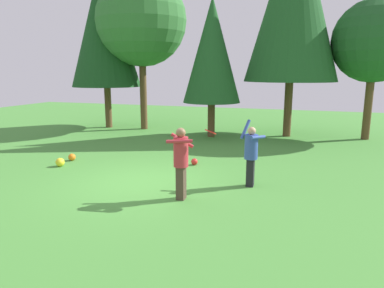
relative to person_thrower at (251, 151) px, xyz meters
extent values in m
plane|color=#478C38|center=(-2.81, -0.58, -0.92)|extent=(40.00, 40.00, 0.00)
cube|color=black|center=(0.00, 0.00, -0.56)|extent=(0.19, 0.22, 0.73)
cylinder|color=#334C9E|center=(0.00, 0.00, 0.12)|extent=(0.34, 0.34, 0.63)
sphere|color=tan|center=(0.00, 0.00, 0.53)|extent=(0.21, 0.21, 0.21)
cylinder|color=#334C9E|center=(0.18, -0.09, 0.40)|extent=(0.33, 0.52, 0.12)
cylinder|color=#334C9E|center=(-0.18, 0.09, 0.55)|extent=(0.24, 0.36, 0.49)
cube|color=#4C382D|center=(-1.37, -1.46, -0.53)|extent=(0.19, 0.22, 0.79)
cylinder|color=#B72D38|center=(-1.37, -1.46, 0.21)|extent=(0.34, 0.34, 0.69)
sphere|color=#8C6647|center=(-1.37, -1.46, 0.65)|extent=(0.22, 0.22, 0.22)
cylinder|color=#B72D38|center=(-1.41, -1.26, 0.43)|extent=(0.55, 0.18, 0.36)
cylinder|color=#B72D38|center=(-1.33, -1.65, 0.49)|extent=(0.59, 0.19, 0.11)
cylinder|color=red|center=(-0.71, -1.33, 0.69)|extent=(0.37, 0.37, 0.13)
sphere|color=red|center=(-2.02, 1.54, -0.82)|extent=(0.21, 0.21, 0.21)
sphere|color=yellow|center=(-5.96, 0.03, -0.79)|extent=(0.27, 0.27, 0.27)
sphere|color=orange|center=(-6.08, 0.77, -0.80)|extent=(0.24, 0.24, 0.24)
cylinder|color=brown|center=(3.74, 8.05, 0.65)|extent=(0.33, 0.33, 3.14)
sphere|color=#1E5123|center=(3.74, 8.05, 3.25)|extent=(3.45, 3.45, 3.45)
cylinder|color=brown|center=(-8.75, 7.44, 1.03)|extent=(0.34, 0.34, 3.90)
cone|color=#19471E|center=(-8.75, 7.44, 4.35)|extent=(3.51, 3.51, 6.24)
cylinder|color=brown|center=(-6.73, 7.55, 1.09)|extent=(0.34, 0.34, 4.03)
sphere|color=#337033|center=(-6.73, 7.55, 4.44)|extent=(4.43, 4.43, 4.43)
cylinder|color=brown|center=(-2.86, 6.55, 0.49)|extent=(0.33, 0.33, 2.84)
cone|color=#1E5123|center=(-2.86, 6.55, 2.91)|extent=(2.55, 2.55, 4.54)
cylinder|color=brown|center=(0.42, 7.75, 1.33)|extent=(0.35, 0.35, 4.51)
camera|label=1|loc=(1.34, -8.77, 2.01)|focal=32.92mm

